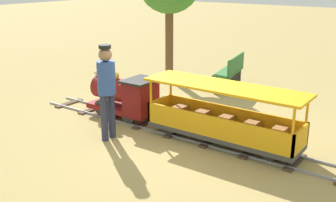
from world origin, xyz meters
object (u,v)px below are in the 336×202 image
locomotive (125,95)px  conductor_person (107,85)px  passenger_car (223,120)px  park_bench (230,72)px

locomotive → conductor_person: bearing=-155.1°
passenger_car → park_bench: passenger_car is taller
conductor_person → park_bench: bearing=-3.1°
passenger_car → park_bench: (3.13, 1.47, -0.01)m
conductor_person → park_bench: size_ratio=1.20×
locomotive → park_bench: (3.13, -0.64, -0.07)m
locomotive → conductor_person: (-0.92, -0.43, 0.47)m
locomotive → passenger_car: locomotive is taller
park_bench → passenger_car: bearing=-154.7°
locomotive → conductor_person: size_ratio=0.89×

